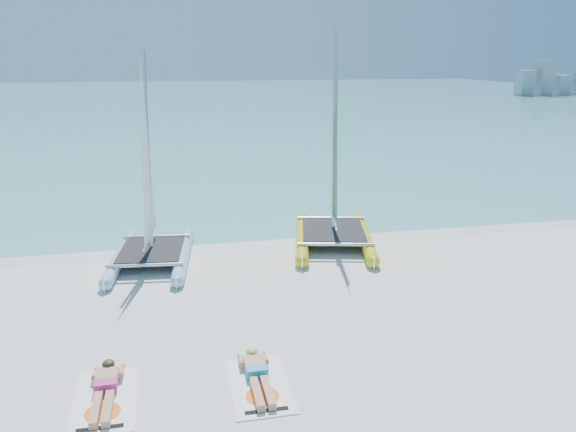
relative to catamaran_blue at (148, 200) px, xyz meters
name	(u,v)px	position (x,y,z in m)	size (l,w,h in m)	color
ground	(262,324)	(2.33, -4.39, -1.72)	(140.00, 140.00, 0.00)	silver
sea	(180,100)	(2.33, 58.61, -1.72)	(140.00, 115.00, 0.01)	#71B9BD
wet_sand_strip	(232,242)	(2.33, 1.11, -1.72)	(140.00, 1.40, 0.01)	silver
distant_skyline	(561,81)	(56.03, 57.61, 0.22)	(14.00, 2.00, 5.00)	#9398A2
catamaran_blue	(148,200)	(0.00, 0.00, 0.00)	(2.47, 4.43, 5.77)	#A1BCD4
catamaran_yellow	(334,174)	(5.42, 0.93, 0.31)	(3.27, 5.19, 6.44)	gold
towel_a	(105,400)	(-0.64, -6.53, -1.71)	(1.00, 1.85, 0.02)	white
sunbather_a	(105,388)	(-0.64, -6.34, -1.60)	(0.37, 1.73, 0.26)	tan
towel_b	(259,385)	(1.91, -6.63, -1.71)	(1.00, 1.85, 0.02)	white
sunbather_b	(257,374)	(1.91, -6.44, -1.60)	(0.37, 1.73, 0.26)	tan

